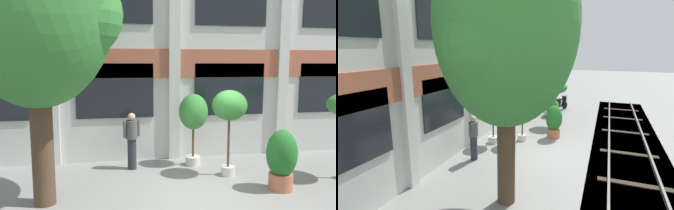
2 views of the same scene
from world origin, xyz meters
TOP-DOWN VIEW (x-y plane):
  - ground_plane at (0.00, 0.00)m, footprint 80.00×80.00m
  - apartment_facade at (0.00, 3.31)m, footprint 15.33×0.64m
  - potted_plant_tall_urn at (1.15, 1.17)m, footprint 0.95×0.95m
  - potted_plant_terracotta_small at (0.43, 2.26)m, footprint 0.87×0.87m
  - potted_plant_glazed_jar at (2.06, -0.06)m, footprint 0.74×0.74m
  - resident_by_doorway at (-1.44, 2.21)m, footprint 0.50×0.34m

SIDE VIEW (x-z plane):
  - ground_plane at x=0.00m, z-range 0.00..0.00m
  - potted_plant_glazed_jar at x=2.06m, z-range 0.04..1.54m
  - resident_by_doorway at x=-1.44m, z-range 0.06..1.74m
  - potted_plant_terracotta_small at x=0.43m, z-range 0.46..2.65m
  - potted_plant_tall_urn at x=1.15m, z-range 0.68..3.07m
  - apartment_facade at x=0.00m, z-range -0.01..7.49m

